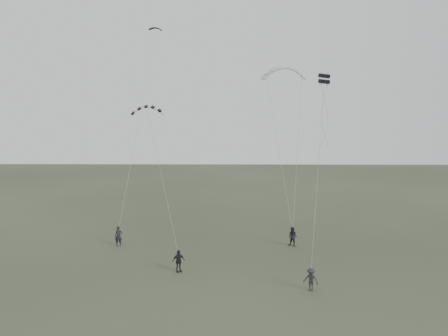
{
  "coord_description": "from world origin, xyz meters",
  "views": [
    {
      "loc": [
        1.36,
        -31.9,
        11.68
      ],
      "look_at": [
        0.83,
        5.07,
        7.13
      ],
      "focal_mm": 35.0,
      "sensor_mm": 36.0,
      "label": 1
    }
  ],
  "objects_px": {
    "kite_pale_large": "(284,68)",
    "kite_box": "(324,79)",
    "flyer_center": "(178,261)",
    "flyer_far": "(311,279)",
    "kite_dark_small": "(156,28)",
    "flyer_left": "(119,236)",
    "flyer_right": "(293,237)",
    "kite_striped": "(148,106)"
  },
  "relations": [
    {
      "from": "flyer_right",
      "to": "kite_striped",
      "type": "xyz_separation_m",
      "value": [
        -12.4,
        -1.46,
        11.46
      ]
    },
    {
      "from": "kite_striped",
      "to": "flyer_left",
      "type": "bearing_deg",
      "value": 150.76
    },
    {
      "from": "flyer_left",
      "to": "kite_box",
      "type": "distance_m",
      "value": 22.18
    },
    {
      "from": "kite_dark_small",
      "to": "kite_striped",
      "type": "relative_size",
      "value": 0.46
    },
    {
      "from": "kite_dark_small",
      "to": "kite_box",
      "type": "distance_m",
      "value": 18.44
    },
    {
      "from": "flyer_right",
      "to": "flyer_center",
      "type": "distance_m",
      "value": 11.44
    },
    {
      "from": "kite_box",
      "to": "flyer_left",
      "type": "bearing_deg",
      "value": 139.02
    },
    {
      "from": "flyer_left",
      "to": "flyer_far",
      "type": "distance_m",
      "value": 18.19
    },
    {
      "from": "flyer_center",
      "to": "kite_box",
      "type": "height_order",
      "value": "kite_box"
    },
    {
      "from": "flyer_left",
      "to": "kite_pale_large",
      "type": "xyz_separation_m",
      "value": [
        15.46,
        7.82,
        15.54
      ]
    },
    {
      "from": "flyer_far",
      "to": "kite_striped",
      "type": "bearing_deg",
      "value": 174.27
    },
    {
      "from": "kite_striped",
      "to": "kite_box",
      "type": "height_order",
      "value": "kite_box"
    },
    {
      "from": "kite_pale_large",
      "to": "flyer_far",
      "type": "bearing_deg",
      "value": -95.92
    },
    {
      "from": "kite_striped",
      "to": "kite_pale_large",
      "type": "bearing_deg",
      "value": 30.86
    },
    {
      "from": "kite_pale_large",
      "to": "kite_box",
      "type": "relative_size",
      "value": 6.32
    },
    {
      "from": "flyer_right",
      "to": "kite_pale_large",
      "type": "distance_m",
      "value": 17.37
    },
    {
      "from": "flyer_far",
      "to": "kite_dark_small",
      "type": "relative_size",
      "value": 1.22
    },
    {
      "from": "flyer_left",
      "to": "kite_striped",
      "type": "xyz_separation_m",
      "value": [
        3.13,
        -1.36,
        11.45
      ]
    },
    {
      "from": "kite_dark_small",
      "to": "kite_pale_large",
      "type": "relative_size",
      "value": 0.28
    },
    {
      "from": "kite_dark_small",
      "to": "kite_box",
      "type": "bearing_deg",
      "value": -58.48
    },
    {
      "from": "flyer_center",
      "to": "kite_dark_small",
      "type": "bearing_deg",
      "value": 75.07
    },
    {
      "from": "flyer_right",
      "to": "flyer_far",
      "type": "height_order",
      "value": "flyer_right"
    },
    {
      "from": "flyer_right",
      "to": "kite_striped",
      "type": "bearing_deg",
      "value": -141.18
    },
    {
      "from": "kite_dark_small",
      "to": "kite_pale_large",
      "type": "xyz_separation_m",
      "value": [
        12.9,
        1.24,
        -3.73
      ]
    },
    {
      "from": "kite_striped",
      "to": "kite_box",
      "type": "relative_size",
      "value": 3.84
    },
    {
      "from": "flyer_center",
      "to": "kite_pale_large",
      "type": "relative_size",
      "value": 0.37
    },
    {
      "from": "kite_dark_small",
      "to": "kite_striped",
      "type": "bearing_deg",
      "value": -111.59
    },
    {
      "from": "kite_striped",
      "to": "kite_box",
      "type": "bearing_deg",
      "value": -12.04
    },
    {
      "from": "kite_pale_large",
      "to": "flyer_right",
      "type": "bearing_deg",
      "value": -95.01
    },
    {
      "from": "flyer_right",
      "to": "kite_box",
      "type": "bearing_deg",
      "value": -27.4
    },
    {
      "from": "flyer_far",
      "to": "kite_pale_large",
      "type": "relative_size",
      "value": 0.34
    },
    {
      "from": "flyer_center",
      "to": "kite_pale_large",
      "type": "distance_m",
      "value": 23.07
    },
    {
      "from": "flyer_right",
      "to": "kite_box",
      "type": "relative_size",
      "value": 2.41
    },
    {
      "from": "flyer_right",
      "to": "flyer_center",
      "type": "height_order",
      "value": "flyer_right"
    },
    {
      "from": "flyer_right",
      "to": "flyer_far",
      "type": "relative_size",
      "value": 1.11
    },
    {
      "from": "flyer_far",
      "to": "kite_box",
      "type": "bearing_deg",
      "value": 102.88
    },
    {
      "from": "flyer_right",
      "to": "flyer_far",
      "type": "bearing_deg",
      "value": -59.01
    },
    {
      "from": "flyer_far",
      "to": "flyer_right",
      "type": "bearing_deg",
      "value": 117.73
    },
    {
      "from": "flyer_right",
      "to": "flyer_far",
      "type": "xyz_separation_m",
      "value": [
        -0.19,
        -9.87,
        -0.09
      ]
    },
    {
      "from": "flyer_far",
      "to": "kite_dark_small",
      "type": "height_order",
      "value": "kite_dark_small"
    },
    {
      "from": "flyer_far",
      "to": "kite_striped",
      "type": "height_order",
      "value": "kite_striped"
    },
    {
      "from": "kite_box",
      "to": "flyer_center",
      "type": "bearing_deg",
      "value": 165.85
    }
  ]
}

